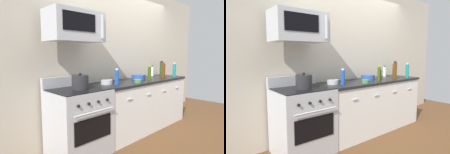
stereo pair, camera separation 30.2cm
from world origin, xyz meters
The scene contains 16 objects.
ground_plane centered at (0.00, 0.00, 0.00)m, with size 6.22×6.22×0.00m, color brown.
back_wall centered at (0.00, 0.41, 1.35)m, with size 5.18×0.10×2.70m, color beige.
counter_unit centered at (0.00, 0.00, 0.46)m, with size 2.09×0.66×0.92m.
range_oven centered at (-1.42, 0.00, 0.47)m, with size 0.76×0.69×1.07m.
microwave centered at (-1.42, 0.05, 1.75)m, with size 0.74×0.44×0.40m.
bottle_sparkling_teal centered at (0.80, -0.20, 1.06)m, with size 0.07×0.07×0.29m.
bottle_vinegar_white centered at (0.61, 0.21, 1.03)m, with size 0.06×0.06×0.22m.
bottle_olive_oil centered at (0.01, -0.15, 1.05)m, with size 0.06×0.06×0.27m.
bottle_wine_amber centered at (0.43, -0.17, 1.06)m, with size 0.08×0.08×0.31m.
bottle_soy_sauce_dark centered at (0.15, -0.05, 1.01)m, with size 0.05×0.05×0.19m.
bottle_soda_blue centered at (-0.78, -0.10, 1.04)m, with size 0.07×0.07×0.25m.
bottle_wine_green centered at (0.95, 0.19, 1.07)m, with size 0.08×0.08×0.31m.
bowl_blue_mixing centered at (-0.06, 0.05, 0.97)m, with size 0.25×0.25×0.09m.
bowl_green_glaze centered at (-0.39, -0.21, 0.95)m, with size 0.12×0.12×0.06m.
bowl_steel_prep centered at (-0.86, 0.04, 0.96)m, with size 0.19×0.19×0.07m.
stockpot centered at (-1.42, -0.05, 1.02)m, with size 0.22×0.22×0.22m.
Camera 2 is at (-2.70, -2.40, 1.39)m, focal length 31.75 mm.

